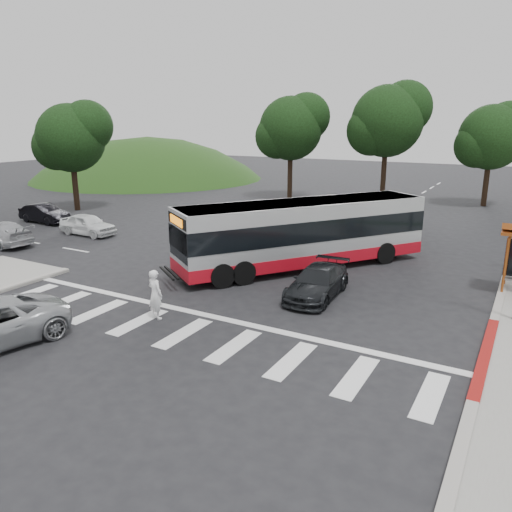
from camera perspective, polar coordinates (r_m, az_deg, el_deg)
The scene contains 15 objects.
ground at distance 20.96m, azimuth 0.05°, elevation -3.96°, with size 140.00×140.00×0.00m, color black.
curb_east at distance 26.17m, azimuth 26.78°, elevation -1.54°, with size 0.30×40.00×0.15m, color #9E9991.
curb_east_red at distance 16.73m, azimuth 24.71°, elevation -10.32°, with size 0.32×6.00×0.15m, color maroon.
hillside_nw at distance 63.40m, azimuth -12.10°, elevation 8.68°, with size 44.00×44.00×10.00m, color #173912.
crosswalk_ladder at distance 17.08m, azimuth -8.29°, elevation -8.72°, with size 18.00×2.60×0.01m, color silver.
tree_north_a at distance 44.86m, azimuth 14.89°, elevation 14.80°, with size 6.60×6.15×10.17m.
tree_north_b at distance 45.48m, azimuth 25.43°, elevation 12.27°, with size 5.72×5.33×8.43m.
tree_north_c at distance 45.75m, azimuth 4.12°, elevation 14.46°, with size 6.16×5.74×9.30m.
tree_west_a at distance 41.81m, azimuth -20.29°, elevation 12.65°, with size 5.72×5.33×8.43m.
transit_bus at distance 24.02m, azimuth 5.41°, elevation 2.44°, with size 2.69×12.39×3.20m, color #AFB2B4, non-canonical shape.
pedestrian at distance 18.18m, azimuth -11.44°, elevation -4.31°, with size 0.66×0.43×1.82m, color white.
dark_sedan at distance 20.22m, azimuth 7.03°, elevation -2.98°, with size 1.72×4.23×1.23m, color black.
west_car_white at distance 32.67m, azimuth -18.68°, elevation 3.43°, with size 1.55×3.86×1.32m, color white.
west_car_black at distance 37.70m, azimuth -23.03°, elevation 4.50°, with size 1.38×3.96×1.31m, color black.
west_car_silver at distance 31.94m, azimuth -27.24°, elevation 2.30°, with size 1.88×4.63×1.34m, color #B8BABE.
Camera 1 is at (9.70, -17.26, 6.90)m, focal length 35.00 mm.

